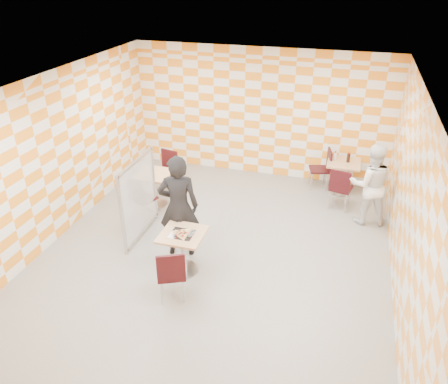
# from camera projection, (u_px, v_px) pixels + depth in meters

# --- Properties ---
(room_shell) EXTENTS (7.00, 7.00, 7.00)m
(room_shell) POSITION_uv_depth(u_px,v_px,m) (224.00, 165.00, 7.59)
(room_shell) COLOR gray
(room_shell) RESTS_ON ground
(main_table) EXTENTS (0.70, 0.70, 0.75)m
(main_table) POSITION_uv_depth(u_px,v_px,m) (183.00, 246.00, 7.15)
(main_table) COLOR tan
(main_table) RESTS_ON ground
(second_table) EXTENTS (0.70, 0.70, 0.75)m
(second_table) POSITION_uv_depth(u_px,v_px,m) (343.00, 172.00, 9.63)
(second_table) COLOR tan
(second_table) RESTS_ON ground
(empty_table) EXTENTS (0.70, 0.70, 0.75)m
(empty_table) POSITION_uv_depth(u_px,v_px,m) (154.00, 184.00, 9.13)
(empty_table) COLOR tan
(empty_table) RESTS_ON ground
(chair_main_front) EXTENTS (0.56, 0.57, 0.92)m
(chair_main_front) POSITION_uv_depth(u_px,v_px,m) (171.00, 272.00, 6.50)
(chair_main_front) COLOR black
(chair_main_front) RESTS_ON ground
(chair_second_front) EXTENTS (0.50, 0.51, 0.92)m
(chair_second_front) POSITION_uv_depth(u_px,v_px,m) (340.00, 186.00, 8.96)
(chair_second_front) COLOR black
(chair_second_front) RESTS_ON ground
(chair_second_side) EXTENTS (0.52, 0.51, 0.92)m
(chair_second_side) POSITION_uv_depth(u_px,v_px,m) (324.00, 166.00, 9.84)
(chair_second_side) COLOR black
(chair_second_side) RESTS_ON ground
(chair_empty_near) EXTENTS (0.54, 0.54, 0.92)m
(chair_empty_near) POSITION_uv_depth(u_px,v_px,m) (140.00, 196.00, 8.56)
(chair_empty_near) COLOR black
(chair_empty_near) RESTS_ON ground
(chair_empty_far) EXTENTS (0.51, 0.51, 0.92)m
(chair_empty_far) POSITION_uv_depth(u_px,v_px,m) (167.00, 167.00, 9.76)
(chair_empty_far) COLOR black
(chair_empty_far) RESTS_ON ground
(partition) EXTENTS (0.08, 1.38, 1.55)m
(partition) POSITION_uv_depth(u_px,v_px,m) (139.00, 198.00, 7.99)
(partition) COLOR white
(partition) RESTS_ON ground
(man_dark) EXTENTS (0.78, 0.62, 1.88)m
(man_dark) POSITION_uv_depth(u_px,v_px,m) (179.00, 207.00, 7.42)
(man_dark) COLOR black
(man_dark) RESTS_ON ground
(man_white) EXTENTS (0.90, 0.76, 1.66)m
(man_white) POSITION_uv_depth(u_px,v_px,m) (370.00, 184.00, 8.40)
(man_white) COLOR white
(man_white) RESTS_ON ground
(pizza_on_foil) EXTENTS (0.40, 0.40, 0.04)m
(pizza_on_foil) POSITION_uv_depth(u_px,v_px,m) (182.00, 233.00, 7.02)
(pizza_on_foil) COLOR silver
(pizza_on_foil) RESTS_ON main_table
(sport_bottle) EXTENTS (0.06, 0.06, 0.20)m
(sport_bottle) POSITION_uv_depth(u_px,v_px,m) (335.00, 156.00, 9.59)
(sport_bottle) COLOR white
(sport_bottle) RESTS_ON second_table
(soda_bottle) EXTENTS (0.07, 0.07, 0.23)m
(soda_bottle) POSITION_uv_depth(u_px,v_px,m) (348.00, 158.00, 9.46)
(soda_bottle) COLOR black
(soda_bottle) RESTS_ON second_table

